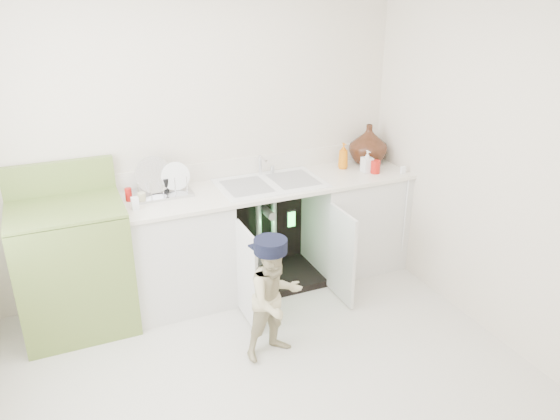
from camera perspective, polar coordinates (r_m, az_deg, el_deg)
The scene contains 5 objects.
ground at distance 3.73m, azimuth -1.64°, elevation -17.67°, with size 3.50×3.50×0.00m, color #BAB2A3.
room_shell at distance 3.06m, azimuth -1.90°, elevation 0.32°, with size 6.00×5.50×1.26m.
counter_run at distance 4.60m, azimuth -0.60°, elevation -2.02°, with size 2.44×1.02×1.25m.
avocado_stove at distance 4.27m, azimuth -20.72°, elevation -5.47°, with size 0.78×0.65×1.21m.
repair_worker at distance 3.72m, azimuth -0.53°, elevation -9.13°, with size 0.66×0.80×0.89m.
Camera 1 is at (-1.04, -2.63, 2.44)m, focal length 35.00 mm.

